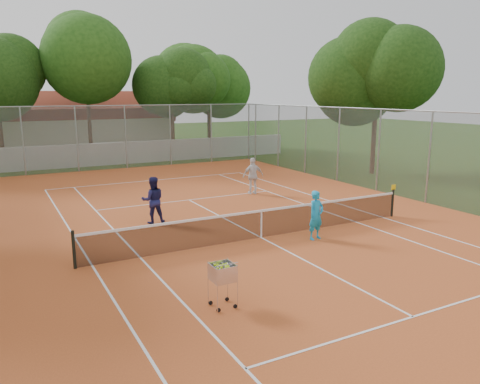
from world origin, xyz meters
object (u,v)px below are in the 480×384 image
tennis_net (261,224)px  player_near (316,215)px  player_far_left (153,200)px  clubhouse (65,124)px  ball_hopper (223,284)px  player_far_right (253,176)px

tennis_net → player_near: player_near is taller
player_near → player_far_left: size_ratio=0.93×
clubhouse → player_far_left: bearing=-91.3°
player_near → ball_hopper: bearing=-157.8°
tennis_net → player_far_right: (3.22, 6.21, 0.38)m
clubhouse → player_near: size_ratio=10.11×
player_near → player_far_right: (1.70, 7.16, 0.06)m
player_far_right → ball_hopper: bearing=66.4°
player_far_left → ball_hopper: 7.55m
tennis_net → ball_hopper: bearing=-130.1°
player_near → player_far_right: bearing=66.7°
clubhouse → player_far_right: bearing=-77.1°
player_far_left → player_far_right: size_ratio=1.00×
player_near → tennis_net: bearing=137.9°
player_near → ball_hopper: (-4.91, -3.09, -0.25)m
tennis_net → player_near: bearing=-32.2°
player_far_left → ball_hopper: bearing=95.1°
player_near → player_far_left: (-4.10, 4.41, 0.06)m
clubhouse → ball_hopper: clubhouse is taller
player_far_right → player_near: bearing=85.9°
player_far_right → ball_hopper: (-6.62, -10.25, -0.32)m
tennis_net → clubhouse: size_ratio=0.72×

